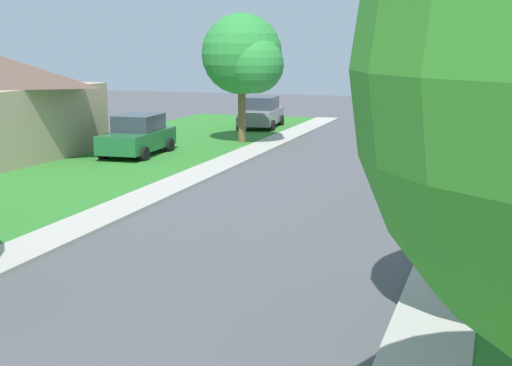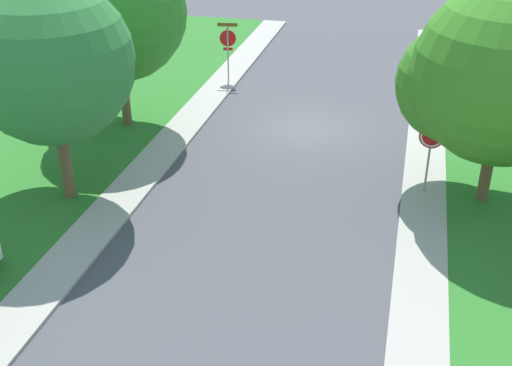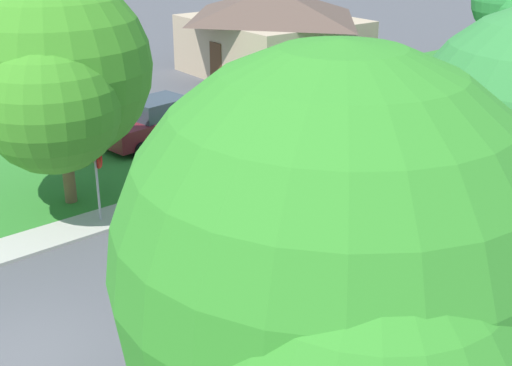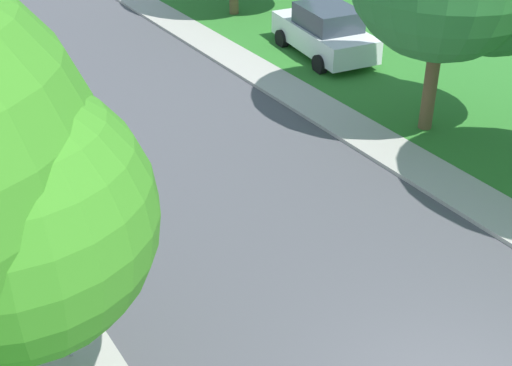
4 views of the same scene
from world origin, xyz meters
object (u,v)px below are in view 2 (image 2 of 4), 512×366
(stop_sign_far_corner, at_px, (431,142))
(tree_across_left, at_px, (45,64))
(tree_sidewalk_mid, at_px, (112,14))
(stop_sign_near_corner, at_px, (228,42))
(tree_across_right, at_px, (492,77))

(stop_sign_far_corner, xyz_separation_m, tree_across_left, (11.30, 2.77, 2.50))
(tree_sidewalk_mid, height_order, tree_across_left, tree_sidewalk_mid)
(stop_sign_far_corner, bearing_deg, stop_sign_near_corner, -44.79)
(tree_sidewalk_mid, distance_m, tree_across_right, 13.75)
(tree_across_right, bearing_deg, stop_sign_far_corner, 9.51)
(stop_sign_near_corner, bearing_deg, tree_across_left, 79.97)
(stop_sign_near_corner, xyz_separation_m, stop_sign_far_corner, (-9.19, 9.13, 0.01))
(stop_sign_near_corner, distance_m, stop_sign_far_corner, 12.96)
(stop_sign_near_corner, distance_m, tree_sidewalk_mid, 7.02)
(tree_across_right, bearing_deg, stop_sign_near_corner, -39.74)
(stop_sign_near_corner, height_order, tree_across_left, tree_across_left)
(tree_sidewalk_mid, relative_size, tree_across_right, 1.04)
(tree_across_right, bearing_deg, tree_across_left, 13.29)
(stop_sign_far_corner, height_order, tree_across_left, tree_across_left)
(stop_sign_far_corner, distance_m, tree_across_right, 2.62)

